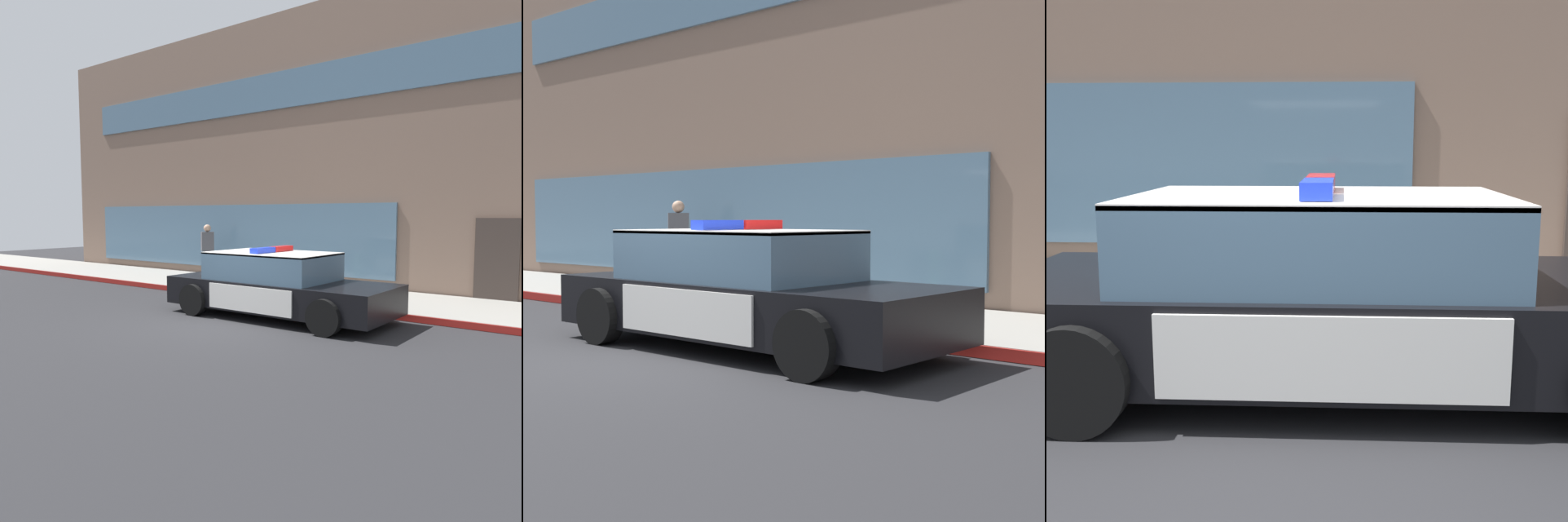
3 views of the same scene
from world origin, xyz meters
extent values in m
plane|color=#262628|center=(0.00, 0.00, 0.00)|extent=(48.00, 48.00, 0.00)
cube|color=gray|center=(0.00, 3.66, 0.07)|extent=(48.00, 3.00, 0.15)
cube|color=maroon|center=(0.00, 2.14, 0.08)|extent=(28.80, 0.04, 0.14)
cube|color=#7A6051|center=(-2.28, 9.52, 4.13)|extent=(20.83, 8.63, 8.25)
cube|color=black|center=(0.60, 0.96, 0.50)|extent=(4.91, 1.89, 0.60)
cube|color=silver|center=(-1.12, 0.96, 0.67)|extent=(1.38, 1.85, 0.05)
cube|color=silver|center=(0.50, 1.91, 0.50)|extent=(2.06, 0.03, 0.51)
cube|color=silver|center=(0.50, 0.00, 0.50)|extent=(2.06, 0.03, 0.51)
cube|color=yellow|center=(0.50, 1.93, 0.50)|extent=(0.22, 0.01, 0.26)
cube|color=slate|center=(0.40, 0.96, 1.07)|extent=(2.55, 1.70, 0.60)
cube|color=silver|center=(0.40, 0.96, 1.36)|extent=(2.55, 1.70, 0.04)
cube|color=red|center=(0.40, 1.30, 1.44)|extent=(0.20, 0.64, 0.11)
cube|color=blue|center=(0.40, 0.62, 1.44)|extent=(0.20, 0.64, 0.11)
cylinder|color=black|center=(2.22, 1.90, 0.34)|extent=(0.68, 0.22, 0.68)
cylinder|color=black|center=(-1.02, 1.90, 0.34)|extent=(0.68, 0.22, 0.68)
cylinder|color=black|center=(-1.02, 0.02, 0.34)|extent=(0.68, 0.22, 0.68)
cylinder|color=#4C994C|center=(-0.87, 2.59, 0.20)|extent=(0.28, 0.28, 0.10)
cylinder|color=#4C994C|center=(-0.87, 2.59, 0.47)|extent=(0.19, 0.19, 0.45)
sphere|color=#4C994C|center=(-0.87, 2.59, 0.77)|extent=(0.22, 0.22, 0.22)
cylinder|color=gray|center=(-0.87, 2.59, 0.84)|extent=(0.06, 0.06, 0.05)
cylinder|color=gray|center=(-0.87, 2.45, 0.50)|extent=(0.09, 0.10, 0.09)
cylinder|color=gray|center=(-0.87, 2.74, 0.50)|extent=(0.09, 0.10, 0.09)
cylinder|color=gray|center=(-0.72, 2.59, 0.46)|extent=(0.10, 0.12, 0.12)
camera|label=1|loc=(6.66, -7.84, 2.17)|focal=34.98mm
camera|label=2|loc=(6.69, -5.42, 1.51)|focal=52.71mm
camera|label=3|loc=(0.56, -3.71, 1.73)|focal=46.27mm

